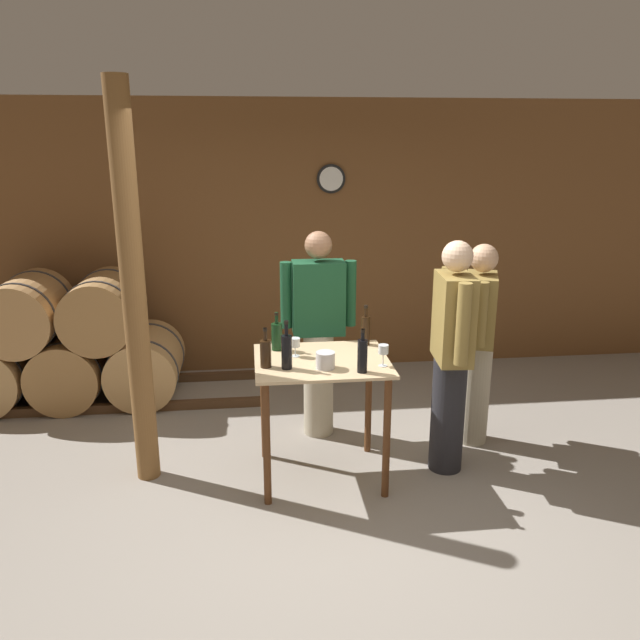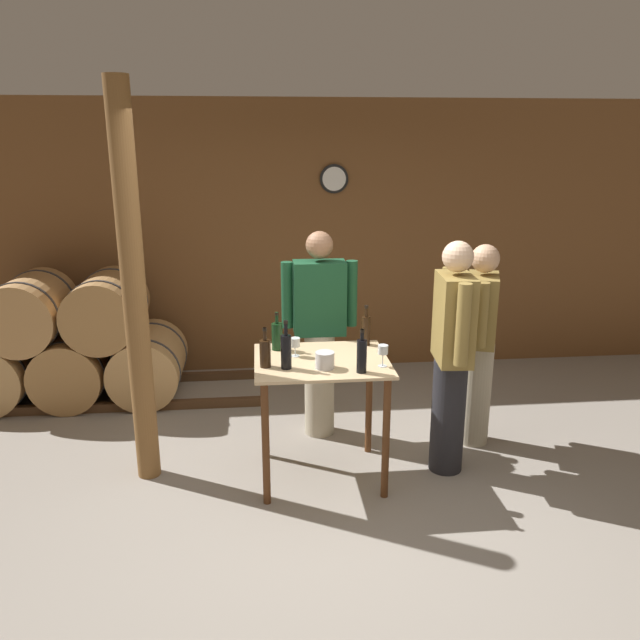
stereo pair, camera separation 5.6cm
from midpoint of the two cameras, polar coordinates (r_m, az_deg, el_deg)
The scene contains 16 objects.
ground_plane at distance 4.24m, azimuth 2.27°, elevation -16.98°, with size 14.00×14.00×0.00m, color gray.
back_wall at distance 6.31m, azimuth -0.99°, elevation 7.41°, with size 8.40×0.08×2.70m.
barrel_rack at distance 6.08m, azimuth -21.39°, elevation -2.15°, with size 3.45×0.84×1.18m.
tasting_table at distance 4.31m, azimuth 0.51°, elevation -5.87°, with size 0.91×0.76×0.88m.
wooden_post at distance 4.29m, azimuth -16.27°, elevation 2.47°, with size 0.16×0.16×2.70m.
wine_bottle_far_left at distance 4.09m, azimuth -4.64°, elevation -2.97°, with size 0.07×0.07×0.27m.
wine_bottle_left at distance 4.41m, azimuth -3.58°, elevation -1.43°, with size 0.08×0.08×0.28m.
wine_bottle_center at distance 4.04m, azimuth -2.72°, elevation -2.80°, with size 0.07×0.07×0.32m.
wine_bottle_right at distance 3.98m, azimuth 4.24°, elevation -3.22°, with size 0.07×0.07×0.29m.
wine_bottle_far_right at distance 4.52m, azimuth 4.58°, elevation -0.86°, with size 0.06×0.06×0.30m.
wine_glass_near_left at distance 4.27m, azimuth -1.91°, elevation -2.12°, with size 0.07×0.07×0.13m.
wine_glass_near_center at distance 4.10m, azimuth 6.17°, elevation -2.79°, with size 0.07×0.07×0.15m.
ice_bucket at distance 4.06m, azimuth 0.84°, elevation -3.70°, with size 0.12×0.12×0.11m.
person_host at distance 4.91m, azimuth 14.66°, elevation -1.95°, with size 0.34×0.56×1.58m.
person_visitor_with_scarf at distance 4.89m, azimuth 0.28°, elevation -0.96°, with size 0.59×0.24×1.66m.
person_visitor_bearded at distance 4.43m, azimuth 12.31°, elevation -3.06°, with size 0.25×0.59×1.68m.
Camera 2 is at (-0.49, -3.51, 2.33)m, focal length 35.00 mm.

